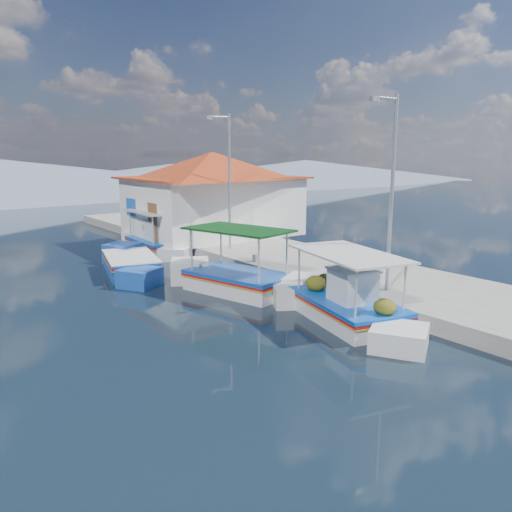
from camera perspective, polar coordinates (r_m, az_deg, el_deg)
ground at (r=12.20m, az=8.11°, el=-11.51°), size 160.00×160.00×0.00m
quay at (r=20.17m, az=8.08°, el=-1.53°), size 5.00×44.00×0.50m
bollards at (r=18.14m, az=5.05°, el=-1.62°), size 0.20×17.20×0.30m
main_caique at (r=14.87m, az=10.04°, el=-5.58°), size 3.05×6.56×2.23m
caique_green_canopy at (r=17.65m, az=-2.10°, el=-2.88°), size 3.10×6.47×2.50m
caique_blue_hull at (r=21.00m, az=-14.19°, el=-1.10°), size 2.89×6.11×1.12m
caique_far at (r=25.38m, az=-11.37°, el=1.41°), size 2.08×6.45×2.26m
harbor_building at (r=27.02m, az=-4.94°, el=7.23°), size 10.49×10.49×4.40m
lamp_post_near at (r=15.98m, az=15.04°, el=7.88°), size 1.21×0.14×6.00m
lamp_post_far at (r=22.69m, az=-3.25°, el=9.18°), size 1.21×0.14×6.00m
mountain_ridge at (r=65.60m, az=-24.11°, el=8.09°), size 171.40×96.00×5.50m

